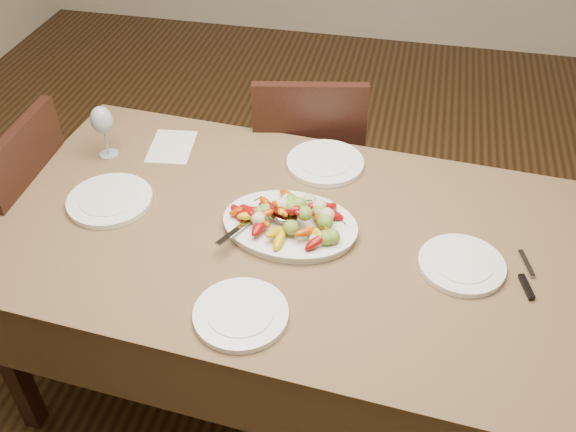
% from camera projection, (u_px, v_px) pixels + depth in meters
% --- Properties ---
extents(floor, '(6.00, 6.00, 0.00)m').
position_uv_depth(floor, '(281.00, 362.00, 2.51)').
color(floor, '#382311').
rests_on(floor, ground).
extents(dining_table, '(1.91, 1.17, 0.76)m').
position_uv_depth(dining_table, '(288.00, 314.00, 2.20)').
color(dining_table, brown).
rests_on(dining_table, ground).
extents(chair_far, '(0.49, 0.49, 0.95)m').
position_uv_depth(chair_far, '(308.00, 163.00, 2.72)').
color(chair_far, black).
rests_on(chair_far, ground).
extents(chair_left, '(0.43, 0.43, 0.95)m').
position_uv_depth(chair_left, '(4.00, 232.00, 2.38)').
color(chair_left, black).
rests_on(chair_left, ground).
extents(serving_platter, '(0.42, 0.33, 0.02)m').
position_uv_depth(serving_platter, '(290.00, 227.00, 1.95)').
color(serving_platter, white).
rests_on(serving_platter, dining_table).
extents(roasted_vegetables, '(0.35, 0.25, 0.09)m').
position_uv_depth(roasted_vegetables, '(290.00, 212.00, 1.92)').
color(roasted_vegetables, maroon).
rests_on(roasted_vegetables, serving_platter).
extents(serving_spoon, '(0.28, 0.16, 0.03)m').
position_uv_depth(serving_spoon, '(266.00, 221.00, 1.92)').
color(serving_spoon, '#9EA0A8').
rests_on(serving_spoon, serving_platter).
extents(plate_left, '(0.27, 0.27, 0.02)m').
position_uv_depth(plate_left, '(110.00, 200.00, 2.05)').
color(plate_left, white).
rests_on(plate_left, dining_table).
extents(plate_right, '(0.25, 0.25, 0.02)m').
position_uv_depth(plate_right, '(462.00, 265.00, 1.83)').
color(plate_right, white).
rests_on(plate_right, dining_table).
extents(plate_far, '(0.27, 0.27, 0.02)m').
position_uv_depth(plate_far, '(325.00, 163.00, 2.21)').
color(plate_far, white).
rests_on(plate_far, dining_table).
extents(plate_near, '(0.25, 0.25, 0.02)m').
position_uv_depth(plate_near, '(241.00, 314.00, 1.69)').
color(plate_near, white).
rests_on(plate_near, dining_table).
extents(wine_glass, '(0.08, 0.08, 0.20)m').
position_uv_depth(wine_glass, '(104.00, 130.00, 2.20)').
color(wine_glass, '#8C99A5').
rests_on(wine_glass, dining_table).
extents(menu_card, '(0.18, 0.23, 0.00)m').
position_uv_depth(menu_card, '(172.00, 146.00, 2.30)').
color(menu_card, silver).
rests_on(menu_card, dining_table).
extents(table_knife, '(0.07, 0.20, 0.01)m').
position_uv_depth(table_knife, '(526.00, 277.00, 1.80)').
color(table_knife, '#9EA0A8').
rests_on(table_knife, dining_table).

